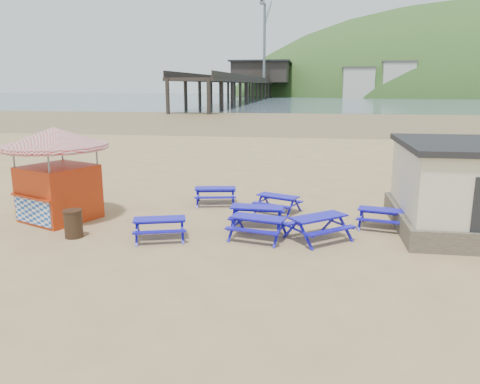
% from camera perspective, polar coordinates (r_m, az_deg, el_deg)
% --- Properties ---
extents(ground, '(400.00, 400.00, 0.00)m').
position_cam_1_polar(ground, '(17.12, -4.24, -4.26)').
color(ground, tan).
rests_on(ground, ground).
extents(wet_sand, '(400.00, 400.00, 0.00)m').
position_cam_1_polar(wet_sand, '(71.21, 5.84, 8.80)').
color(wet_sand, olive).
rests_on(wet_sand, ground).
extents(sea, '(400.00, 400.00, 0.00)m').
position_cam_1_polar(sea, '(186.03, 7.80, 11.26)').
color(sea, '#43535F').
rests_on(sea, ground).
extents(picnic_table_blue_a, '(1.98, 1.71, 0.73)m').
position_cam_1_polar(picnic_table_blue_a, '(20.22, -3.01, -0.48)').
color(picnic_table_blue_a, '#1009B2').
rests_on(picnic_table_blue_a, ground).
extents(picnic_table_blue_b, '(2.05, 1.88, 0.70)m').
position_cam_1_polar(picnic_table_blue_b, '(19.00, 4.64, -1.43)').
color(picnic_table_blue_b, '#1009B2').
rests_on(picnic_table_blue_b, ground).
extents(picnic_table_blue_c, '(1.93, 1.68, 0.70)m').
position_cam_1_polar(picnic_table_blue_c, '(17.58, 16.94, -3.14)').
color(picnic_table_blue_c, '#1009B2').
rests_on(picnic_table_blue_c, ground).
extents(picnic_table_blue_d, '(2.04, 1.82, 0.72)m').
position_cam_1_polar(picnic_table_blue_d, '(15.89, -9.74, -4.42)').
color(picnic_table_blue_d, '#1009B2').
rests_on(picnic_table_blue_d, ground).
extents(picnic_table_blue_e, '(2.10, 1.83, 0.76)m').
position_cam_1_polar(picnic_table_blue_e, '(15.69, 2.21, -4.38)').
color(picnic_table_blue_e, '#1009B2').
rests_on(picnic_table_blue_e, ground).
extents(picnic_table_blue_f, '(2.49, 2.44, 0.81)m').
position_cam_1_polar(picnic_table_blue_f, '(15.81, 9.52, -4.32)').
color(picnic_table_blue_f, '#1009B2').
rests_on(picnic_table_blue_f, ground).
extents(picnic_table_yellow, '(1.65, 1.33, 0.69)m').
position_cam_1_polar(picnic_table_yellow, '(19.65, -22.86, -1.96)').
color(picnic_table_yellow, gold).
rests_on(picnic_table_yellow, ground).
extents(ice_cream_kiosk, '(5.23, 5.23, 3.54)m').
position_cam_1_polar(ice_cream_kiosk, '(18.85, -21.49, 3.42)').
color(ice_cream_kiosk, '#B52E0E').
rests_on(ice_cream_kiosk, ground).
extents(litter_bin, '(0.65, 0.65, 0.95)m').
position_cam_1_polar(litter_bin, '(16.78, -19.65, -3.63)').
color(litter_bin, '#362214').
rests_on(litter_bin, ground).
extents(pier, '(24.00, 220.00, 39.29)m').
position_cam_1_polar(pier, '(195.37, 2.48, 13.04)').
color(pier, black).
rests_on(pier, ground).
extents(picnic_table_blue_g, '(1.91, 1.55, 0.79)m').
position_cam_1_polar(picnic_table_blue_g, '(16.92, 2.10, -3.05)').
color(picnic_table_blue_g, '#1009B2').
rests_on(picnic_table_blue_g, ground).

